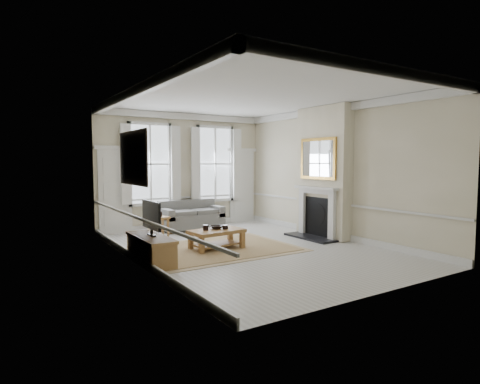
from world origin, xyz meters
TOP-DOWN VIEW (x-y plane):
  - floor at (0.00, 0.00)m, footprint 7.20×7.20m
  - ceiling at (0.00, 0.00)m, footprint 7.20×7.20m
  - back_wall at (0.00, 3.60)m, footprint 5.20×0.00m
  - left_wall at (-2.60, 0.00)m, footprint 0.00×7.20m
  - right_wall at (2.60, 0.00)m, footprint 0.00×7.20m
  - window_left at (-1.05, 3.55)m, footprint 1.26×0.20m
  - window_right at (1.05, 3.55)m, footprint 1.26×0.20m
  - door_left at (-2.05, 3.56)m, footprint 0.90×0.08m
  - door_right at (2.05, 3.56)m, footprint 0.90×0.08m
  - painting at (-2.56, 0.30)m, footprint 0.05×1.66m
  - chimney_breast at (2.43, 0.20)m, footprint 0.35×1.70m
  - hearth at (2.00, 0.20)m, footprint 0.55×1.50m
  - fireplace at (2.20, 0.20)m, footprint 0.21×1.45m
  - mirror at (2.21, 0.20)m, footprint 0.06×1.26m
  - sofa at (-0.01, 3.11)m, footprint 1.78×0.86m
  - side_table at (-1.26, 2.42)m, footprint 0.55×0.55m
  - rug at (-0.66, 0.38)m, footprint 3.50×2.60m
  - coffee_table at (-0.66, 0.38)m, footprint 1.25×0.80m
  - ceramic_pot_a at (-0.91, 0.43)m, footprint 0.12×0.12m
  - ceramic_pot_b at (-0.46, 0.33)m, footprint 0.13×0.13m
  - bowl at (-0.61, 0.48)m, footprint 0.35×0.35m
  - tv_stand at (-2.34, -0.00)m, footprint 0.48×1.50m
  - tv at (-2.32, -0.00)m, footprint 0.08×0.90m

SIDE VIEW (x-z plane):
  - floor at x=0.00m, z-range 0.00..0.00m
  - rug at x=-0.66m, z-range 0.00..0.02m
  - hearth at x=2.00m, z-range 0.00..0.05m
  - tv_stand at x=-2.34m, z-range 0.00..0.54m
  - sofa at x=-0.01m, z-range -0.07..0.78m
  - coffee_table at x=-0.66m, z-range 0.14..0.59m
  - side_table at x=-1.26m, z-range 0.16..0.71m
  - bowl at x=-0.61m, z-range 0.45..0.52m
  - ceramic_pot_b at x=-0.46m, z-range 0.45..0.54m
  - ceramic_pot_a at x=-0.91m, z-range 0.45..0.57m
  - fireplace at x=2.20m, z-range 0.07..1.40m
  - tv at x=-2.32m, z-range 0.59..1.27m
  - door_left at x=-2.05m, z-range 0.00..2.30m
  - door_right at x=2.05m, z-range 0.00..2.30m
  - back_wall at x=0.00m, z-range -0.90..4.30m
  - left_wall at x=-2.60m, z-range -1.90..5.30m
  - right_wall at x=2.60m, z-range -1.90..5.30m
  - chimney_breast at x=2.43m, z-range 0.01..3.39m
  - window_left at x=-1.05m, z-range 0.80..3.00m
  - window_right at x=1.05m, z-range 0.80..3.00m
  - painting at x=-2.56m, z-range 1.52..2.58m
  - mirror at x=2.21m, z-range 1.52..2.58m
  - ceiling at x=0.00m, z-range 3.40..3.40m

